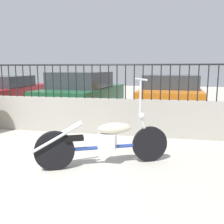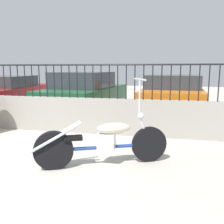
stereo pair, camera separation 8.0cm
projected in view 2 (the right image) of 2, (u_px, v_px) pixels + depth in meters
The scene contains 6 objects.
low_wall at pixel (45, 114), 6.17m from camera, with size 10.11×0.18×0.84m.
fence_railing at pixel (43, 75), 6.01m from camera, with size 10.11×0.04×0.79m.
motorcycle_blue at pixel (98, 142), 3.90m from camera, with size 2.01×1.03×1.38m.
car_red at pixel (10, 91), 9.81m from camera, with size 2.17×4.63×1.25m.
car_green at pixel (85, 92), 8.94m from camera, with size 2.23×4.51×1.40m.
car_orange at pixel (173, 94), 8.32m from camera, with size 1.97×4.44×1.32m.
Camera 2 is at (2.98, -2.42, 1.52)m, focal length 40.00 mm.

